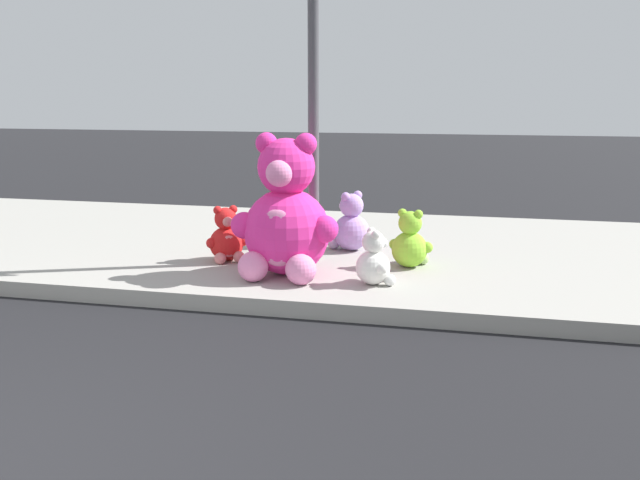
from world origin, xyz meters
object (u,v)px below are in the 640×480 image
Objects in this scene: plush_pink_large at (286,219)px; plush_white at (375,262)px; plush_brown at (286,228)px; plush_lime at (410,244)px; plush_red at (227,239)px; sign_pole at (313,93)px; plush_lavender at (350,227)px.

plush_white is (0.87, -0.14, -0.33)m from plush_pink_large.
plush_lime is at bearing -22.09° from plush_brown.
plush_brown is at bearing 157.91° from plush_lime.
plush_red reaches higher than plush_brown.
sign_pole is 1.82m from plush_white.
plush_pink_large reaches higher than plush_brown.
plush_brown is 0.83× the size of plush_lavender.
plush_lavender is 1.12× the size of plush_lime.
plush_brown reaches higher than plush_white.
plush_white is 1.39m from plush_lavender.
sign_pole is 1.57m from plush_lavender.
plush_white is 0.95× the size of plush_brown.
plush_pink_large reaches higher than plush_lavender.
plush_lavender reaches higher than plush_red.
plush_pink_large is 2.61× the size of plush_white.
plush_pink_large is 1.27m from plush_lavender.
sign_pole is at bearing -115.49° from plush_lavender.
plush_red is at bearing -167.61° from sign_pole.
plush_pink_large is at bearing -153.00° from plush_lime.
sign_pole is 5.48× the size of plush_lime.
sign_pole reaches higher than plush_brown.
plush_pink_large is 2.30× the size of plush_lime.
plush_pink_large reaches higher than plush_red.
plush_lavender is (-0.46, 1.31, 0.06)m from plush_white.
sign_pole is 1.65m from plush_brown.
plush_pink_large is 1.29m from plush_lime.
plush_lime is (0.99, -0.02, -1.46)m from sign_pole.
plush_pink_large reaches higher than plush_lime.
plush_lime is at bearing -39.82° from plush_lavender.
plush_brown is at bearing -179.25° from plush_lavender.
plush_lavender is at bearing 64.51° from sign_pole.
plush_brown is (-0.45, 0.57, -1.48)m from sign_pole.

